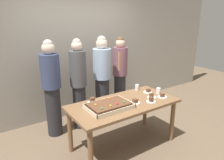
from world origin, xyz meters
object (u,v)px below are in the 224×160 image
(plated_slice_near_left, at_px, (151,101))
(person_striped_tie_right, at_px, (79,83))
(sheet_cake, at_px, (109,106))
(plated_slice_far_right, at_px, (135,102))
(plated_slice_far_left, at_px, (162,96))
(plated_slice_center_front, at_px, (148,91))
(person_serving_front, at_px, (52,87))
(person_far_right_suit, at_px, (120,74))
(drink_cup_nearest, at_px, (137,87))
(drink_cup_middle, at_px, (158,91))
(person_green_shirt_behind, at_px, (102,78))
(plated_slice_near_right, at_px, (92,101))
(party_table, at_px, (124,108))
(plated_slice_center_back, at_px, (152,96))

(plated_slice_near_left, xyz_separation_m, person_striped_tie_right, (-0.68, 1.17, 0.10))
(sheet_cake, height_order, plated_slice_far_right, sheet_cake)
(plated_slice_far_left, bearing_deg, plated_slice_center_front, 96.93)
(plated_slice_center_front, height_order, person_striped_tie_right, person_striped_tie_right)
(plated_slice_far_left, distance_m, person_serving_front, 1.86)
(plated_slice_far_right, bearing_deg, plated_slice_center_front, 25.87)
(person_serving_front, relative_size, person_striped_tie_right, 1.01)
(person_striped_tie_right, bearing_deg, plated_slice_far_left, 39.91)
(person_striped_tie_right, relative_size, person_far_right_suit, 1.02)
(plated_slice_far_right, relative_size, person_striped_tie_right, 0.09)
(drink_cup_nearest, relative_size, drink_cup_middle, 1.00)
(plated_slice_far_left, distance_m, person_green_shirt_behind, 1.26)
(person_striped_tie_right, bearing_deg, plated_slice_near_right, -8.40)
(plated_slice_far_right, xyz_separation_m, person_striped_tie_right, (-0.44, 1.07, 0.10))
(plated_slice_far_left, xyz_separation_m, drink_cup_nearest, (-0.11, 0.51, 0.03))
(party_table, bearing_deg, drink_cup_middle, -0.89)
(plated_slice_center_back, bearing_deg, party_table, 170.46)
(drink_cup_nearest, bearing_deg, sheet_cake, -156.38)
(plated_slice_far_left, height_order, drink_cup_middle, drink_cup_middle)
(sheet_cake, height_order, plated_slice_center_front, sheet_cake)
(plated_slice_center_front, bearing_deg, plated_slice_center_back, -118.62)
(plated_slice_center_front, distance_m, drink_cup_nearest, 0.22)
(sheet_cake, height_order, plated_slice_near_right, sheet_cake)
(plated_slice_center_back, bearing_deg, drink_cup_nearest, 84.23)
(party_table, relative_size, person_far_right_suit, 1.04)
(plated_slice_near_left, distance_m, drink_cup_middle, 0.42)
(person_serving_front, bearing_deg, plated_slice_near_right, 3.36)
(plated_slice_far_left, bearing_deg, party_table, 164.87)
(plated_slice_far_left, bearing_deg, plated_slice_near_left, -172.92)
(drink_cup_nearest, xyz_separation_m, person_green_shirt_behind, (-0.34, 0.66, 0.07))
(plated_slice_far_right, relative_size, plated_slice_center_back, 1.00)
(plated_slice_near_left, distance_m, plated_slice_far_right, 0.26)
(drink_cup_middle, relative_size, person_far_right_suit, 0.06)
(plated_slice_center_back, bearing_deg, drink_cup_middle, 17.84)
(sheet_cake, distance_m, drink_cup_nearest, 0.93)
(plated_slice_center_back, height_order, person_green_shirt_behind, person_green_shirt_behind)
(person_green_shirt_behind, distance_m, person_striped_tie_right, 0.53)
(party_table, xyz_separation_m, person_green_shirt_behind, (0.22, 1.00, 0.22))
(plated_slice_near_right, bearing_deg, person_green_shirt_behind, 49.35)
(plated_slice_far_right, distance_m, plated_slice_center_back, 0.38)
(plated_slice_near_left, height_order, person_striped_tie_right, person_striped_tie_right)
(plated_slice_center_front, relative_size, person_striped_tie_right, 0.09)
(sheet_cake, height_order, person_striped_tie_right, person_striped_tie_right)
(person_serving_front, relative_size, person_green_shirt_behind, 1.00)
(sheet_cake, distance_m, drink_cup_middle, 1.04)
(person_serving_front, height_order, person_green_shirt_behind, person_green_shirt_behind)
(drink_cup_nearest, relative_size, person_striped_tie_right, 0.06)
(party_table, relative_size, plated_slice_far_left, 11.40)
(plated_slice_near_right, height_order, drink_cup_nearest, drink_cup_nearest)
(sheet_cake, xyz_separation_m, person_striped_tie_right, (-0.01, 1.00, 0.09))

